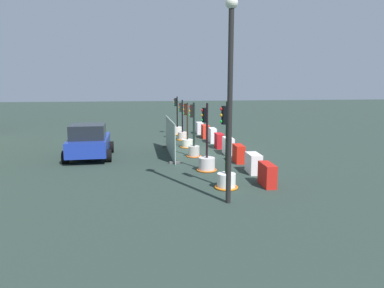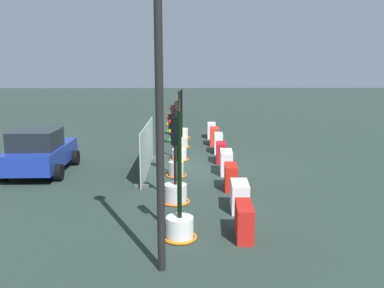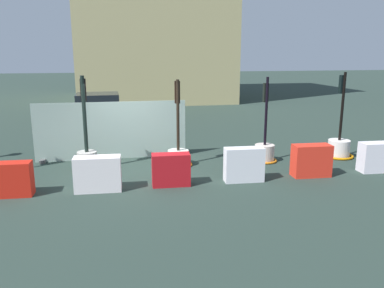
{
  "view_description": "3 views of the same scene",
  "coord_description": "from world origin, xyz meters",
  "px_view_note": "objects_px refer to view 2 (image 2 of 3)",
  "views": [
    {
      "loc": [
        -18.38,
        3.3,
        3.6
      ],
      "look_at": [
        -2.7,
        0.8,
        0.9
      ],
      "focal_mm": 32.69,
      "sensor_mm": 36.0,
      "label": 1
    },
    {
      "loc": [
        -15.92,
        0.05,
        4.02
      ],
      "look_at": [
        -1.5,
        -0.1,
        1.26
      ],
      "focal_mm": 38.22,
      "sensor_mm": 36.0,
      "label": 2
    },
    {
      "loc": [
        -0.39,
        -10.8,
        3.33
      ],
      "look_at": [
        1.7,
        -0.2,
        0.79
      ],
      "focal_mm": 36.34,
      "sensor_mm": 36.0,
      "label": 3
    }
  ],
  "objects_px": {
    "traffic_light_0": "(179,219)",
    "construction_barrier_4": "(221,153)",
    "traffic_light_3": "(179,151)",
    "traffic_light_1": "(175,189)",
    "construction_barrier_2": "(231,177)",
    "construction_barrier_5": "(218,143)",
    "traffic_light_2": "(176,163)",
    "construction_barrier_3": "(226,162)",
    "car_blue_estate": "(40,152)",
    "street_lamp_post": "(159,88)",
    "construction_barrier_0": "(244,221)",
    "traffic_light_4": "(182,140)",
    "construction_barrier_6": "(214,136)",
    "construction_barrier_1": "(240,196)",
    "traffic_light_5": "(182,132)",
    "construction_barrier_7": "(212,130)"
  },
  "relations": [
    {
      "from": "traffic_light_0",
      "to": "construction_barrier_4",
      "type": "relative_size",
      "value": 3.08
    },
    {
      "from": "traffic_light_3",
      "to": "construction_barrier_4",
      "type": "distance_m",
      "value": 1.84
    },
    {
      "from": "traffic_light_1",
      "to": "construction_barrier_2",
      "type": "bearing_deg",
      "value": -53.11
    },
    {
      "from": "construction_barrier_5",
      "to": "traffic_light_1",
      "type": "bearing_deg",
      "value": 165.72
    },
    {
      "from": "traffic_light_2",
      "to": "construction_barrier_5",
      "type": "relative_size",
      "value": 2.59
    },
    {
      "from": "construction_barrier_3",
      "to": "construction_barrier_4",
      "type": "distance_m",
      "value": 1.82
    },
    {
      "from": "construction_barrier_2",
      "to": "construction_barrier_3",
      "type": "bearing_deg",
      "value": -0.95
    },
    {
      "from": "car_blue_estate",
      "to": "street_lamp_post",
      "type": "distance_m",
      "value": 9.52
    },
    {
      "from": "construction_barrier_3",
      "to": "construction_barrier_4",
      "type": "height_order",
      "value": "construction_barrier_3"
    },
    {
      "from": "construction_barrier_4",
      "to": "car_blue_estate",
      "type": "bearing_deg",
      "value": 103.7
    },
    {
      "from": "traffic_light_3",
      "to": "construction_barrier_0",
      "type": "relative_size",
      "value": 2.38
    },
    {
      "from": "construction_barrier_3",
      "to": "construction_barrier_4",
      "type": "xyz_separation_m",
      "value": [
        1.82,
        0.05,
        -0.02
      ]
    },
    {
      "from": "car_blue_estate",
      "to": "traffic_light_4",
      "type": "bearing_deg",
      "value": -47.09
    },
    {
      "from": "traffic_light_4",
      "to": "construction_barrier_6",
      "type": "xyz_separation_m",
      "value": [
        0.7,
        -1.68,
        0.04
      ]
    },
    {
      "from": "construction_barrier_1",
      "to": "construction_barrier_5",
      "type": "xyz_separation_m",
      "value": [
        7.78,
        0.02,
        0.05
      ]
    },
    {
      "from": "traffic_light_1",
      "to": "car_blue_estate",
      "type": "relative_size",
      "value": 0.74
    },
    {
      "from": "construction_barrier_0",
      "to": "traffic_light_0",
      "type": "bearing_deg",
      "value": 92.18
    },
    {
      "from": "construction_barrier_0",
      "to": "car_blue_estate",
      "type": "xyz_separation_m",
      "value": [
        6.01,
        6.93,
        0.41
      ]
    },
    {
      "from": "traffic_light_1",
      "to": "construction_barrier_6",
      "type": "relative_size",
      "value": 2.7
    },
    {
      "from": "traffic_light_0",
      "to": "traffic_light_1",
      "type": "distance_m",
      "value": 2.6
    },
    {
      "from": "construction_barrier_6",
      "to": "street_lamp_post",
      "type": "distance_m",
      "value": 13.69
    },
    {
      "from": "traffic_light_4",
      "to": "construction_barrier_5",
      "type": "distance_m",
      "value": 2.16
    },
    {
      "from": "construction_barrier_4",
      "to": "traffic_light_1",
      "type": "bearing_deg",
      "value": 161.01
    },
    {
      "from": "traffic_light_0",
      "to": "construction_barrier_3",
      "type": "distance_m",
      "value": 6.17
    },
    {
      "from": "traffic_light_2",
      "to": "car_blue_estate",
      "type": "height_order",
      "value": "traffic_light_2"
    },
    {
      "from": "construction_barrier_5",
      "to": "construction_barrier_4",
      "type": "bearing_deg",
      "value": 179.06
    },
    {
      "from": "traffic_light_2",
      "to": "construction_barrier_1",
      "type": "xyz_separation_m",
      "value": [
        -3.64,
        -1.9,
        -0.11
      ]
    },
    {
      "from": "car_blue_estate",
      "to": "construction_barrier_0",
      "type": "bearing_deg",
      "value": -130.93
    },
    {
      "from": "construction_barrier_3",
      "to": "car_blue_estate",
      "type": "xyz_separation_m",
      "value": [
        0.12,
        7.05,
        0.39
      ]
    },
    {
      "from": "traffic_light_5",
      "to": "construction_barrier_5",
      "type": "xyz_separation_m",
      "value": [
        -3.86,
        -1.78,
        0.07
      ]
    },
    {
      "from": "traffic_light_5",
      "to": "construction_barrier_6",
      "type": "height_order",
      "value": "traffic_light_5"
    },
    {
      "from": "traffic_light_3",
      "to": "construction_barrier_2",
      "type": "xyz_separation_m",
      "value": [
        -4.31,
        -1.8,
        0.01
      ]
    },
    {
      "from": "car_blue_estate",
      "to": "construction_barrier_5",
      "type": "bearing_deg",
      "value": -62.57
    },
    {
      "from": "traffic_light_1",
      "to": "construction_barrier_4",
      "type": "relative_size",
      "value": 2.89
    },
    {
      "from": "traffic_light_3",
      "to": "construction_barrier_7",
      "type": "xyz_separation_m",
      "value": [
        5.5,
        -1.72,
        0.02
      ]
    },
    {
      "from": "traffic_light_4",
      "to": "traffic_light_5",
      "type": "height_order",
      "value": "traffic_light_5"
    },
    {
      "from": "traffic_light_0",
      "to": "construction_barrier_7",
      "type": "distance_m",
      "value": 13.84
    },
    {
      "from": "traffic_light_0",
      "to": "street_lamp_post",
      "type": "height_order",
      "value": "street_lamp_post"
    },
    {
      "from": "traffic_light_4",
      "to": "construction_barrier_4",
      "type": "relative_size",
      "value": 2.67
    },
    {
      "from": "construction_barrier_1",
      "to": "construction_barrier_6",
      "type": "bearing_deg",
      "value": 0.5
    },
    {
      "from": "construction_barrier_0",
      "to": "construction_barrier_3",
      "type": "xyz_separation_m",
      "value": [
        5.89,
        -0.13,
        0.03
      ]
    },
    {
      "from": "traffic_light_5",
      "to": "street_lamp_post",
      "type": "distance_m",
      "value": 15.41
    },
    {
      "from": "traffic_light_5",
      "to": "construction_barrier_6",
      "type": "xyz_separation_m",
      "value": [
        -1.89,
        -1.72,
        0.06
      ]
    },
    {
      "from": "construction_barrier_3",
      "to": "street_lamp_post",
      "type": "distance_m",
      "value": 8.33
    },
    {
      "from": "traffic_light_3",
      "to": "traffic_light_5",
      "type": "bearing_deg",
      "value": -0.38
    },
    {
      "from": "construction_barrier_3",
      "to": "construction_barrier_7",
      "type": "xyz_separation_m",
      "value": [
        7.8,
        0.11,
        -0.01
      ]
    },
    {
      "from": "traffic_light_2",
      "to": "construction_barrier_3",
      "type": "distance_m",
      "value": 1.93
    },
    {
      "from": "construction_barrier_2",
      "to": "construction_barrier_1",
      "type": "bearing_deg",
      "value": -178.88
    },
    {
      "from": "construction_barrier_0",
      "to": "construction_barrier_2",
      "type": "height_order",
      "value": "construction_barrier_2"
    },
    {
      "from": "construction_barrier_5",
      "to": "construction_barrier_1",
      "type": "bearing_deg",
      "value": -179.83
    }
  ]
}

